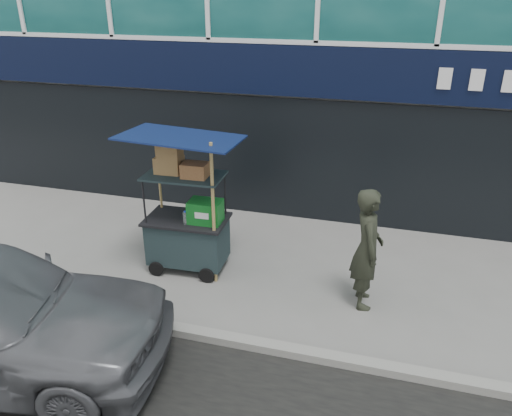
% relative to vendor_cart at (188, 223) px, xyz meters
% --- Properties ---
extents(ground, '(80.00, 80.00, 0.00)m').
position_rel_vendor_cart_xyz_m(ground, '(1.55, -1.46, -0.82)').
color(ground, slate).
rests_on(ground, ground).
extents(curb, '(80.00, 0.18, 0.12)m').
position_rel_vendor_cart_xyz_m(curb, '(1.55, -1.66, -0.76)').
color(curb, gray).
rests_on(curb, ground).
extents(vendor_cart, '(1.78, 1.29, 2.35)m').
position_rel_vendor_cart_xyz_m(vendor_cart, '(0.00, 0.00, 0.00)').
color(vendor_cart, '#182828').
rests_on(vendor_cart, ground).
extents(vendor_man, '(0.56, 0.74, 1.82)m').
position_rel_vendor_cart_xyz_m(vendor_man, '(2.85, -0.23, 0.09)').
color(vendor_man, '#24281D').
rests_on(vendor_man, ground).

